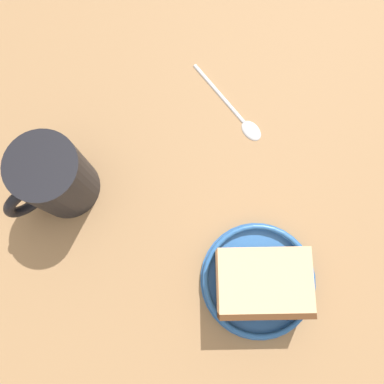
% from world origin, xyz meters
% --- Properties ---
extents(ground_plane, '(1.12, 1.12, 0.04)m').
position_xyz_m(ground_plane, '(0.00, 0.00, -0.02)').
color(ground_plane, '#936D47').
extents(small_plate, '(0.13, 0.13, 0.02)m').
position_xyz_m(small_plate, '(-0.08, 0.03, 0.01)').
color(small_plate, '#26599E').
rests_on(small_plate, ground_plane).
extents(cake_slice, '(0.12, 0.12, 0.05)m').
position_xyz_m(cake_slice, '(-0.08, 0.03, 0.03)').
color(cake_slice, '#472814').
rests_on(cake_slice, small_plate).
extents(tea_mug, '(0.08, 0.10, 0.10)m').
position_xyz_m(tea_mug, '(0.16, 0.09, 0.05)').
color(tea_mug, black).
rests_on(tea_mug, ground_plane).
extents(teaspoon, '(0.13, 0.04, 0.01)m').
position_xyz_m(teaspoon, '(0.06, -0.11, 0.00)').
color(teaspoon, silver).
rests_on(teaspoon, ground_plane).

